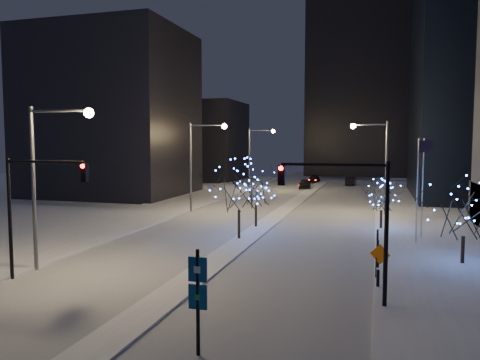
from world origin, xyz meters
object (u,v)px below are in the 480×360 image
at_px(car_near, 305,184).
at_px(car_far, 314,179).
at_px(traffic_signal_east, 352,208).
at_px(traffic_signal_west, 32,198).
at_px(holiday_tree_median_near, 239,188).
at_px(construction_sign, 380,257).
at_px(street_lamp_w_far, 255,150).
at_px(street_lamp_east, 378,155).
at_px(street_lamp_w_near, 48,165).
at_px(street_lamp_w_mid, 199,154).
at_px(holiday_tree_plaza_far, 382,196).
at_px(holiday_tree_median_far, 256,189).
at_px(holiday_tree_plaza_near, 464,210).
at_px(car_mid, 351,181).
at_px(wayfinding_sign, 198,291).

relative_size(car_near, car_far, 1.05).
bearing_deg(traffic_signal_east, traffic_signal_west, -176.71).
xyz_separation_m(traffic_signal_east, holiday_tree_median_near, (-9.44, 12.94, -0.52)).
relative_size(car_near, holiday_tree_median_near, 0.77).
distance_m(traffic_signal_east, construction_sign, 5.98).
bearing_deg(street_lamp_w_far, street_lamp_east, -49.15).
relative_size(street_lamp_w_near, street_lamp_w_mid, 1.00).
bearing_deg(car_near, street_lamp_east, -73.45).
bearing_deg(car_near, holiday_tree_plaza_far, -77.99).
bearing_deg(holiday_tree_median_far, holiday_tree_median_near, -90.00).
relative_size(traffic_signal_west, holiday_tree_plaza_near, 1.16).
xyz_separation_m(street_lamp_east, car_far, (-11.58, 38.14, -5.78)).
bearing_deg(holiday_tree_plaza_near, street_lamp_east, 105.35).
distance_m(car_near, construction_sign, 52.08).
relative_size(car_mid, construction_sign, 2.35).
height_order(street_lamp_w_near, street_lamp_w_far, same).
bearing_deg(holiday_tree_plaza_near, holiday_tree_median_near, 168.17).
bearing_deg(traffic_signal_east, car_near, 100.67).
height_order(holiday_tree_plaza_near, wayfinding_sign, holiday_tree_plaza_near).
bearing_deg(traffic_signal_east, holiday_tree_median_near, 126.10).
bearing_deg(traffic_signal_west, street_lamp_east, 58.31).
bearing_deg(street_lamp_east, wayfinding_sign, -99.89).
bearing_deg(car_far, street_lamp_w_near, -91.75).
xyz_separation_m(car_far, wayfinding_sign, (5.31, -74.14, 1.78)).
relative_size(holiday_tree_median_near, holiday_tree_plaza_far, 1.43).
relative_size(traffic_signal_west, wayfinding_sign, 1.75).
bearing_deg(traffic_signal_west, car_far, 84.18).
distance_m(traffic_signal_east, holiday_tree_median_far, 20.76).
xyz_separation_m(street_lamp_east, holiday_tree_median_near, (-10.58, -16.06, -2.21)).
bearing_deg(car_far, wayfinding_sign, -81.24).
relative_size(street_lamp_w_far, holiday_tree_median_far, 1.97).
distance_m(wayfinding_sign, construction_sign, 13.42).
bearing_deg(car_near, street_lamp_w_far, -156.44).
distance_m(holiday_tree_plaza_near, holiday_tree_plaza_far, 12.26).
bearing_deg(street_lamp_w_far, street_lamp_w_mid, -90.00).
distance_m(street_lamp_w_far, wayfinding_sign, 59.52).
bearing_deg(street_lamp_w_far, wayfinding_sign, -77.61).
xyz_separation_m(car_near, car_mid, (7.06, 8.70, -0.06)).
bearing_deg(construction_sign, street_lamp_east, 109.57).
height_order(holiday_tree_plaza_near, holiday_tree_plaza_far, holiday_tree_plaza_near).
bearing_deg(holiday_tree_plaza_far, street_lamp_w_far, 122.79).
xyz_separation_m(holiday_tree_median_near, holiday_tree_plaza_near, (15.91, -3.33, -0.65)).
xyz_separation_m(car_near, holiday_tree_plaza_far, (12.00, -34.59, 2.18)).
height_order(holiday_tree_median_far, construction_sign, holiday_tree_median_far).
distance_m(street_lamp_w_near, holiday_tree_median_far, 19.60).
bearing_deg(traffic_signal_west, traffic_signal_east, 3.29).
bearing_deg(wayfinding_sign, holiday_tree_median_far, 99.47).
relative_size(street_lamp_w_far, car_near, 2.08).
bearing_deg(street_lamp_w_mid, holiday_tree_plaza_far, -14.92).
bearing_deg(traffic_signal_west, holiday_tree_plaza_near, 23.99).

